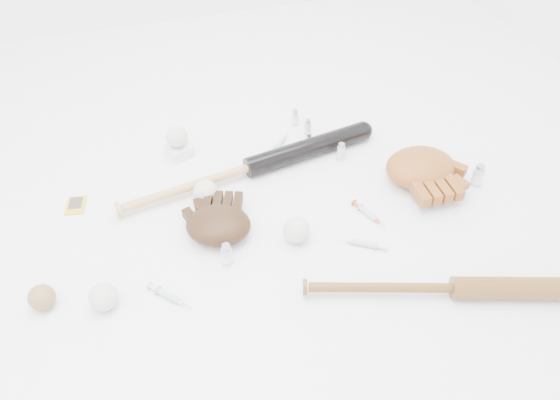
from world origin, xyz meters
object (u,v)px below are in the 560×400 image
object	(u,v)px
bat_wood	(455,288)
glove_dark	(218,225)
bat_dark	(250,167)
pedestal	(179,150)

from	to	relation	value
bat_wood	glove_dark	world-z (taller)	glove_dark
glove_dark	bat_dark	bearing A→B (deg)	76.41
bat_wood	glove_dark	bearing A→B (deg)	161.31
glove_dark	pedestal	world-z (taller)	glove_dark
bat_dark	pedestal	bearing A→B (deg)	129.77
bat_dark	glove_dark	size ratio (longest dim) A/B	4.13
glove_dark	bat_wood	bearing A→B (deg)	-15.97
pedestal	bat_wood	bearing A→B (deg)	-53.84
bat_dark	glove_dark	xyz separation A→B (m)	(-0.16, -0.24, 0.01)
bat_dark	bat_wood	xyz separation A→B (m)	(0.40, -0.66, -0.00)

